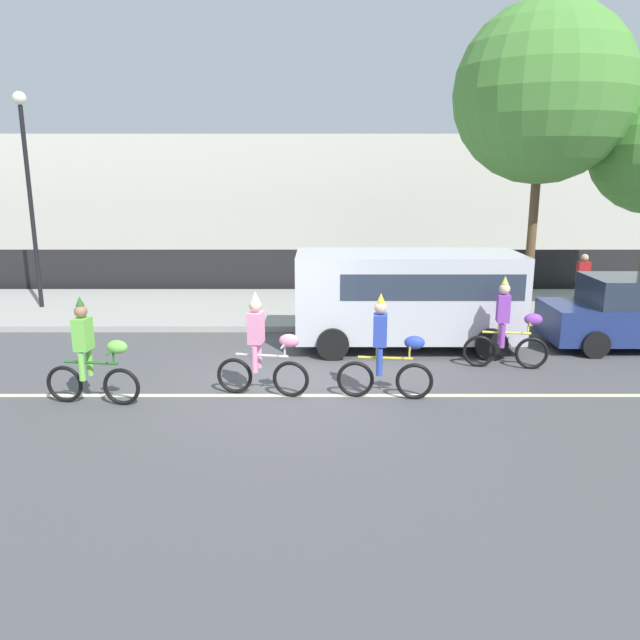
% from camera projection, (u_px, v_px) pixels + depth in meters
% --- Properties ---
extents(ground_plane, '(80.00, 80.00, 0.00)m').
position_uv_depth(ground_plane, '(287.00, 386.00, 11.80)').
color(ground_plane, '#4C4C4F').
extents(road_centre_line, '(36.00, 0.14, 0.01)m').
position_uv_depth(road_centre_line, '(286.00, 395.00, 11.31)').
color(road_centre_line, beige).
rests_on(road_centre_line, ground).
extents(sidewalk_curb, '(60.00, 5.00, 0.15)m').
position_uv_depth(sidewalk_curb, '(298.00, 308.00, 18.10)').
color(sidewalk_curb, '#9E9B93').
rests_on(sidewalk_curb, ground).
extents(fence_line, '(40.00, 0.08, 1.40)m').
position_uv_depth(fence_line, '(300.00, 271.00, 20.77)').
color(fence_line, black).
rests_on(fence_line, ground).
extents(building_backdrop, '(28.00, 8.00, 5.33)m').
position_uv_depth(building_backdrop, '(335.00, 199.00, 28.66)').
color(building_backdrop, beige).
rests_on(building_backdrop, ground).
extents(parade_cyclist_lime, '(1.71, 0.51, 1.92)m').
position_uv_depth(parade_cyclist_lime, '(88.00, 358.00, 10.72)').
color(parade_cyclist_lime, black).
rests_on(parade_cyclist_lime, ground).
extents(parade_cyclist_pink, '(1.71, 0.53, 1.92)m').
position_uv_depth(parade_cyclist_pink, '(260.00, 351.00, 11.15)').
color(parade_cyclist_pink, black).
rests_on(parade_cyclist_pink, ground).
extents(parade_cyclist_cobalt, '(1.72, 0.50, 1.92)m').
position_uv_depth(parade_cyclist_cobalt, '(383.00, 353.00, 11.01)').
color(parade_cyclist_cobalt, black).
rests_on(parade_cyclist_cobalt, ground).
extents(parade_cyclist_purple, '(1.71, 0.52, 1.92)m').
position_uv_depth(parade_cyclist_purple, '(505.00, 328.00, 12.72)').
color(parade_cyclist_purple, black).
rests_on(parade_cyclist_purple, ground).
extents(parked_van_silver, '(5.00, 2.22, 2.18)m').
position_uv_depth(parked_van_silver, '(407.00, 292.00, 14.13)').
color(parked_van_silver, silver).
rests_on(parked_van_silver, ground).
extents(parked_car_navy, '(4.10, 1.92, 1.64)m').
position_uv_depth(parked_car_navy, '(632.00, 314.00, 14.26)').
color(parked_car_navy, navy).
rests_on(parked_car_navy, ground).
extents(street_lamp_post, '(0.36, 0.36, 5.86)m').
position_uv_depth(street_lamp_post, '(24.00, 169.00, 16.95)').
color(street_lamp_post, black).
rests_on(street_lamp_post, sidewalk_curb).
extents(street_tree_far_corner, '(4.54, 4.54, 7.99)m').
position_uv_depth(street_tree_far_corner, '(540.00, 94.00, 15.85)').
color(street_tree_far_corner, brown).
rests_on(street_tree_far_corner, sidewalk_curb).
extents(pedestrian_onlooker, '(0.32, 0.20, 1.62)m').
position_uv_depth(pedestrian_onlooker, '(579.00, 281.00, 17.02)').
color(pedestrian_onlooker, '#33333D').
rests_on(pedestrian_onlooker, sidewalk_curb).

